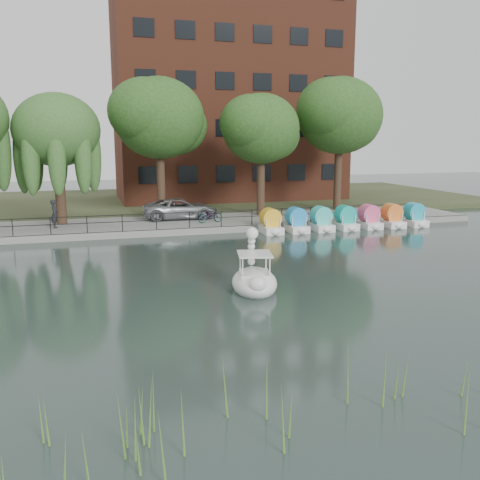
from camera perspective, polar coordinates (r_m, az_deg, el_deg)
name	(u,v)px	position (r m, az deg, el deg)	size (l,w,h in m)	color
ground_plane	(257,293)	(20.28, 1.84, -5.72)	(120.00, 120.00, 0.00)	#374A47
promenade	(181,224)	(35.44, -6.26, 1.69)	(40.00, 6.00, 0.40)	gray
kerb	(190,232)	(32.58, -5.34, 0.91)	(40.00, 0.25, 0.40)	gray
land_strip	(154,201)	(49.16, -9.17, 4.12)	(60.00, 22.00, 0.36)	#47512D
railing	(189,216)	(32.62, -5.44, 2.60)	(32.00, 0.05, 1.00)	black
apartment_building	(228,98)	(50.30, -1.28, 14.88)	(20.00, 10.07, 18.00)	#4C1E16
willow_mid	(56,130)	(35.49, -19.00, 10.99)	(5.32, 5.32, 8.15)	#473323
broadleaf_center	(159,119)	(36.84, -8.62, 12.68)	(6.00, 6.00, 9.25)	#473323
broadleaf_right	(261,129)	(37.95, 2.27, 11.72)	(5.40, 5.40, 8.32)	#473323
broadleaf_far	(340,116)	(41.41, 10.60, 12.87)	(6.30, 6.30, 9.71)	#473323
minivan	(180,207)	(36.35, -6.39, 3.50)	(5.71, 2.62, 1.59)	gray
bicycle	(210,215)	(34.67, -3.23, 2.70)	(1.72, 0.60, 1.00)	gray
pedestrian	(54,212)	(34.27, -19.19, 2.85)	(0.71, 0.48, 1.98)	black
swan_boat	(254,277)	(20.58, 1.53, -4.00)	(2.25, 3.03, 2.32)	white
pedal_boat_row	(345,220)	(35.01, 11.19, 2.11)	(11.35, 1.70, 1.40)	white
reed_bank	(480,379)	(13.14, 24.23, -13.33)	(24.00, 2.40, 1.20)	#669938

